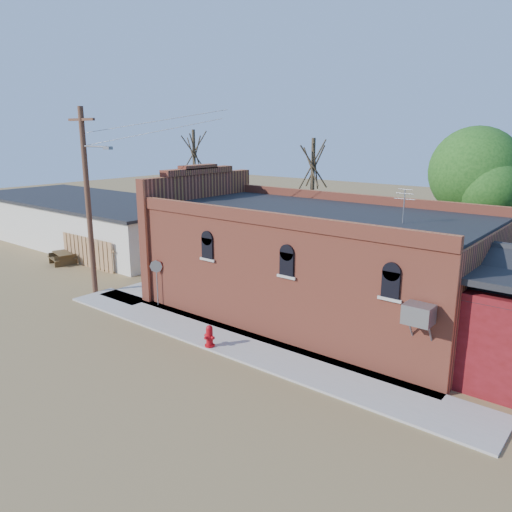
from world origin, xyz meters
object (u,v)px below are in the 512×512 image
Objects in this scene: utility_pole at (88,198)px; stop_sign at (157,271)px; fire_hydrant at (209,336)px; picnic_table at (63,257)px; brick_bar at (308,262)px; trash_barrel at (150,276)px.

utility_pole reaches higher than stop_sign.
picnic_table is at bearing -178.68° from fire_hydrant.
fire_hydrant is at bearing -7.56° from utility_pole.
utility_pole is 4.59× the size of picnic_table.
fire_hydrant is (-0.72, -5.50, -1.85)m from brick_bar.
brick_bar is 10.96m from utility_pole.
utility_pole is at bearing -114.49° from trash_barrel.
brick_bar is 8.36× the size of picnic_table.
trash_barrel is (-8.64, -1.78, -1.82)m from brick_bar.
utility_pole reaches higher than fire_hydrant.
brick_bar is 9.01m from trash_barrel.
fire_hydrant is at bearing -35.08° from stop_sign.
brick_bar is 6.86m from stop_sign.
fire_hydrant is 0.43× the size of picnic_table.
utility_pole is 5.09m from stop_sign.
trash_barrel is (-2.89, 1.91, -1.21)m from stop_sign.
trash_barrel is at bearing 167.89° from fire_hydrant.
picnic_table is at bearing 162.69° from utility_pole.
picnic_table is (-7.56, -0.51, -0.06)m from trash_barrel.
utility_pole is at bearing -3.23° from picnic_table.
trash_barrel is (1.14, 2.51, -4.25)m from utility_pole.
brick_bar reaches higher than fire_hydrant.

